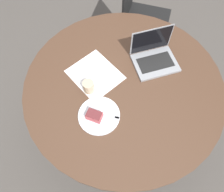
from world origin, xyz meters
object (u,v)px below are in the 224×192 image
object	(u,v)px
plate	(99,115)
laptop	(154,57)
chair	(140,16)
coffee_glass	(89,87)

from	to	relation	value
plate	laptop	distance (m)	0.57
chair	coffee_glass	bearing A→B (deg)	-7.18
chair	plate	bearing A→B (deg)	-0.67
plate	laptop	world-z (taller)	laptop
plate	chair	bearing A→B (deg)	-50.28
chair	plate	size ratio (longest dim) A/B	3.65
chair	laptop	size ratio (longest dim) A/B	2.71
coffee_glass	plate	bearing A→B (deg)	167.39
chair	plate	distance (m)	1.23
plate	coffee_glass	size ratio (longest dim) A/B	2.91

